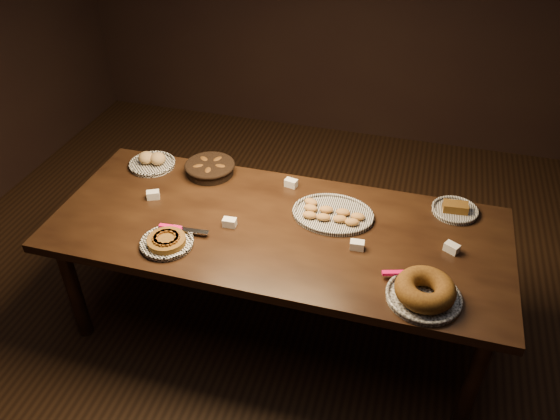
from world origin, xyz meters
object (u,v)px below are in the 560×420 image
(apple_tart_plate, at_px, (167,241))
(madeleine_platter, at_px, (332,214))
(buffet_table, at_px, (277,237))
(bundt_cake_plate, at_px, (425,292))

(apple_tart_plate, relative_size, madeleine_platter, 0.72)
(buffet_table, xyz_separation_m, madeleine_platter, (0.26, 0.16, 0.09))
(buffet_table, bearing_deg, apple_tart_plate, -149.02)
(apple_tart_plate, distance_m, bundt_cake_plate, 1.27)
(buffet_table, bearing_deg, bundt_cake_plate, -22.71)
(buffet_table, distance_m, bundt_cake_plate, 0.85)
(madeleine_platter, bearing_deg, bundt_cake_plate, -53.34)
(madeleine_platter, height_order, bundt_cake_plate, bundt_cake_plate)
(apple_tart_plate, bearing_deg, bundt_cake_plate, -16.39)
(buffet_table, bearing_deg, madeleine_platter, 31.58)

